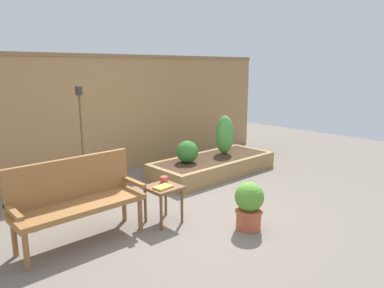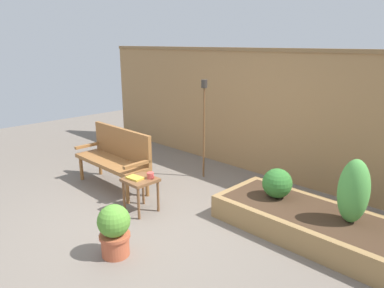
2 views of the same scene
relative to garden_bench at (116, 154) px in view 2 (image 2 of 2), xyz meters
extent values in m
plane|color=#70665B|center=(1.38, -0.47, -0.54)|extent=(14.00, 14.00, 0.00)
cube|color=#A37A4C|center=(1.38, 2.13, 0.51)|extent=(8.40, 0.10, 2.10)
cube|color=olive|center=(1.38, 2.13, 1.59)|extent=(8.40, 0.14, 0.06)
cylinder|color=#936033|center=(0.66, 0.08, -0.34)|extent=(0.06, 0.06, 0.40)
cylinder|color=#936033|center=(0.66, -0.28, -0.34)|extent=(0.06, 0.06, 0.40)
cylinder|color=#936033|center=(-0.66, 0.08, -0.34)|extent=(0.06, 0.06, 0.40)
cylinder|color=#936033|center=(-0.66, -0.28, -0.34)|extent=(0.06, 0.06, 0.40)
cube|color=#936033|center=(0.00, -0.10, -0.11)|extent=(1.44, 0.48, 0.06)
cube|color=#936033|center=(0.00, 0.11, 0.16)|extent=(1.44, 0.06, 0.48)
cube|color=#936033|center=(-0.69, -0.10, 0.02)|extent=(0.06, 0.48, 0.04)
cube|color=#936033|center=(0.69, -0.10, 0.02)|extent=(0.06, 0.48, 0.04)
cylinder|color=brown|center=(1.17, -0.13, -0.32)|extent=(0.04, 0.04, 0.44)
cylinder|color=brown|center=(1.17, -0.46, -0.32)|extent=(0.04, 0.04, 0.44)
cylinder|color=brown|center=(0.84, -0.13, -0.32)|extent=(0.04, 0.04, 0.44)
cylinder|color=brown|center=(0.84, -0.46, -0.32)|extent=(0.04, 0.04, 0.44)
cube|color=brown|center=(1.00, -0.29, -0.08)|extent=(0.40, 0.40, 0.04)
cylinder|color=#CC4C47|center=(1.10, -0.19, -0.02)|extent=(0.09, 0.09, 0.08)
torus|color=#CC4C47|center=(1.15, -0.19, -0.02)|extent=(0.06, 0.01, 0.06)
cube|color=gold|center=(0.96, -0.35, -0.05)|extent=(0.24, 0.18, 0.02)
cylinder|color=#B75638|center=(1.65, -1.14, -0.44)|extent=(0.30, 0.30, 0.22)
cylinder|color=#B75638|center=(1.65, -1.14, -0.31)|extent=(0.34, 0.34, 0.04)
sphere|color=#569333|center=(1.65, -1.14, -0.13)|extent=(0.36, 0.36, 0.36)
cube|color=#997547|center=(2.99, 0.31, -0.39)|extent=(2.40, 0.09, 0.30)
cube|color=#997547|center=(2.99, 1.22, -0.39)|extent=(2.40, 0.09, 0.30)
cube|color=#997547|center=(1.84, 0.77, -0.39)|extent=(0.09, 0.82, 0.30)
cube|color=#422D1E|center=(2.99, 0.77, -0.39)|extent=(2.22, 0.82, 0.30)
cylinder|color=brown|center=(2.42, 0.84, -0.21)|extent=(0.04, 0.04, 0.06)
sphere|color=#33752D|center=(2.42, 0.84, -0.05)|extent=(0.39, 0.39, 0.39)
cylinder|color=brown|center=(3.37, 0.84, -0.21)|extent=(0.04, 0.04, 0.06)
ellipsoid|color=#4C9942|center=(3.37, 0.84, 0.13)|extent=(0.34, 0.34, 0.74)
cylinder|color=brown|center=(0.71, 1.28, 0.22)|extent=(0.03, 0.03, 1.54)
cylinder|color=#332D28|center=(0.71, 1.28, 1.06)|extent=(0.10, 0.10, 0.13)
camera|label=1|loc=(-1.61, -3.68, 1.40)|focal=33.54mm
camera|label=2|loc=(4.69, -3.01, 1.71)|focal=33.64mm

